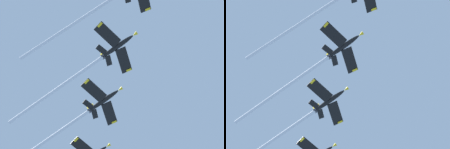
{
  "view_description": "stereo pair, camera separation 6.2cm",
  "coord_description": "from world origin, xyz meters",
  "views": [
    {
      "loc": [
        27.92,
        -11.83,
        1.79
      ],
      "look_at": [
        -40.89,
        -10.42,
        114.17
      ],
      "focal_mm": 64.64,
      "sensor_mm": 36.0,
      "label": 1
    },
    {
      "loc": [
        27.92,
        -11.89,
        1.79
      ],
      "look_at": [
        -40.89,
        -10.42,
        114.17
      ],
      "focal_mm": 64.64,
      "sensor_mm": 36.0,
      "label": 2
    }
  ],
  "objects": [
    {
      "name": "jet_third",
      "position": [
        -55.35,
        -23.0,
        107.32
      ],
      "size": [
        29.83,
        43.35,
        19.98
      ],
      "color": "black"
    },
    {
      "name": "jet_second",
      "position": [
        -37.03,
        -17.75,
        112.65
      ],
      "size": [
        29.42,
        40.87,
        18.11
      ],
      "color": "black"
    },
    {
      "name": "jet_lead",
      "position": [
        -16.84,
        -11.89,
        117.77
      ],
      "size": [
        28.81,
        41.94,
        18.04
      ],
      "color": "black"
    }
  ]
}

